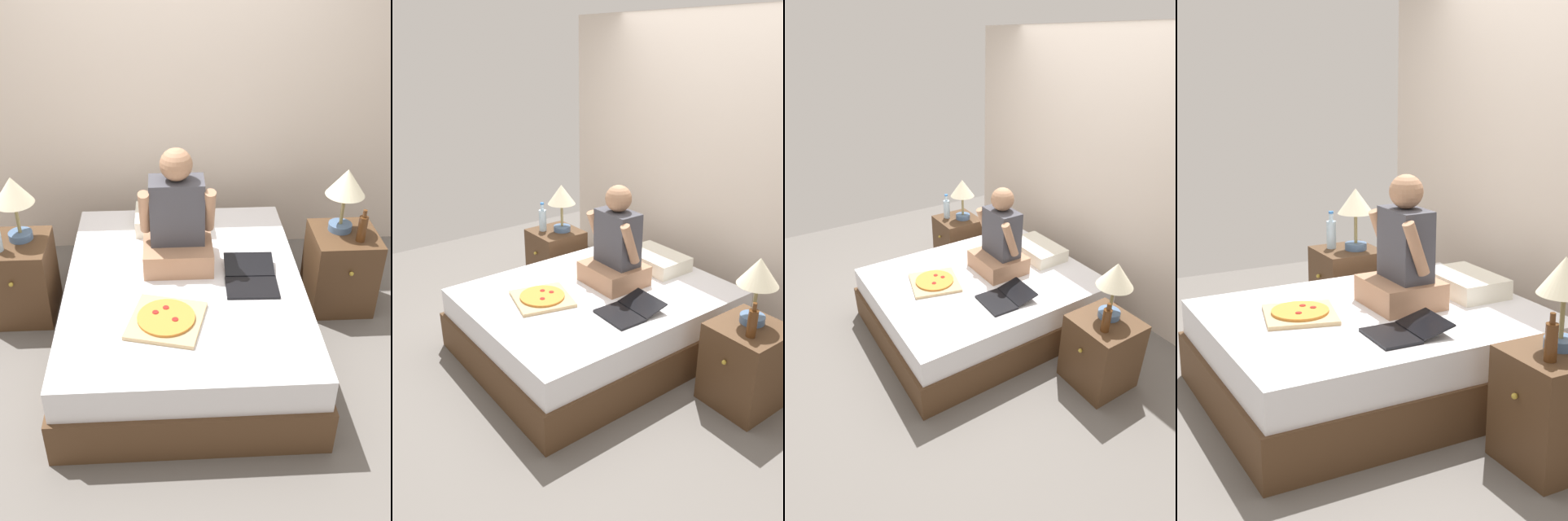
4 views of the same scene
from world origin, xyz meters
TOP-DOWN VIEW (x-y plane):
  - ground_plane at (0.00, 0.00)m, footprint 5.88×5.88m
  - wall_back at (0.00, 1.32)m, footprint 3.88×0.12m
  - bed at (0.00, 0.00)m, footprint 1.52×1.93m
  - nightstand_left at (-1.12, 0.38)m, footprint 0.44×0.47m
  - lamp_on_left_nightstand at (-1.08, 0.43)m, footprint 0.26×0.26m
  - water_bottle at (-1.20, 0.29)m, footprint 0.07×0.07m
  - nightstand_right at (1.12, 0.38)m, footprint 0.44×0.47m
  - lamp_on_right_nightstand at (1.09, 0.43)m, footprint 0.26×0.26m
  - beer_bottle at (1.19, 0.28)m, footprint 0.06×0.06m
  - pillow at (-0.06, 0.68)m, footprint 0.52×0.34m
  - person_seated at (-0.03, 0.21)m, footprint 0.47×0.40m
  - laptop at (0.41, -0.05)m, footprint 0.33×0.42m
  - pizza_box at (-0.12, -0.41)m, footprint 0.49×0.49m

SIDE VIEW (x-z plane):
  - ground_plane at x=0.00m, z-range 0.00..0.00m
  - bed at x=0.00m, z-range 0.00..0.50m
  - nightstand_left at x=-1.12m, z-range 0.00..0.58m
  - nightstand_right at x=1.12m, z-range 0.00..0.58m
  - pizza_box at x=-0.12m, z-range 0.49..0.54m
  - laptop at x=0.41m, z-range 0.48..0.56m
  - pillow at x=-0.06m, z-range 0.50..0.62m
  - beer_bottle at x=1.19m, z-range 0.56..0.79m
  - water_bottle at x=-1.20m, z-range 0.55..0.83m
  - person_seated at x=-0.03m, z-range 0.40..1.18m
  - lamp_on_left_nightstand at x=-1.08m, z-range 0.68..1.13m
  - lamp_on_right_nightstand at x=1.09m, z-range 0.68..1.13m
  - wall_back at x=0.00m, z-range 0.00..2.50m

